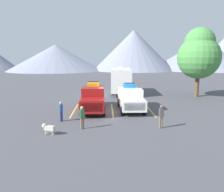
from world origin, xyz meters
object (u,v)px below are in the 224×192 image
Objects in this scene: pickup_truck_b at (130,98)px; person_a at (161,115)px; pickup_truck_a at (93,97)px; dog at (48,127)px; person_b at (82,116)px; camper_trailer_a at (121,80)px; person_c at (61,110)px.

person_a is (1.52, -5.66, -0.19)m from pickup_truck_b.
pickup_truck_a is 3.55× the size of person_a.
pickup_truck_b is at bearing 47.79° from dog.
camper_trailer_a is at bearing 76.16° from person_b.
pickup_truck_a is 1.12× the size of pickup_truck_b.
person_a is at bearing -47.86° from pickup_truck_a.
person_a is at bearing 0.21° from person_b.
pickup_truck_a is 4.35m from person_c.
person_c is (-5.83, -3.75, -0.24)m from pickup_truck_b.
pickup_truck_b is 5.86m from person_a.
camper_trailer_a is 15.62m from person_b.
person_c is at bearing -112.85° from camper_trailer_a.
pickup_truck_a is at bearing -109.02° from camper_trailer_a.
pickup_truck_b is at bearing -88.42° from camper_trailer_a.
dog is (-2.57, -6.67, -0.75)m from pickup_truck_a.
person_c is at bearing 165.43° from person_a.
pickup_truck_b is 0.63× the size of camper_trailer_a.
pickup_truck_b is at bearing 1.00° from pickup_truck_a.
pickup_truck_a is 0.71× the size of camper_trailer_a.
person_b is 2.41m from dog.
person_c reaches higher than dog.
pickup_truck_b is 9.12m from dog.
pickup_truck_a is at bearing 85.45° from person_b.
camper_trailer_a is at bearing 96.73° from person_a.
pickup_truck_a reaches higher than person_a.
person_c is at bearing 84.53° from dog.
dog is (-7.64, -1.08, -0.49)m from person_a.
person_c is at bearing -147.23° from pickup_truck_b.
camper_trailer_a reaches higher than person_a.
pickup_truck_b is 3.36× the size of person_c.
person_c is (-5.56, -13.21, -1.07)m from camper_trailer_a.
pickup_truck_b is 9.50m from camper_trailer_a.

